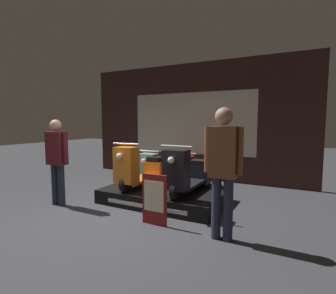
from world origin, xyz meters
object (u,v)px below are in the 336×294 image
(scooter_backrow_1, at_px, (192,174))
(person_right_browsing, at_px, (223,164))
(person_left_browsing, at_px, (57,156))
(price_sign_board, at_px, (154,199))
(scooter_display_left, at_px, (141,169))
(scooter_backrow_0, at_px, (159,171))
(scooter_display_right, at_px, (188,173))

(scooter_backrow_1, relative_size, person_right_browsing, 0.87)
(person_left_browsing, relative_size, price_sign_board, 2.06)
(scooter_display_left, xyz_separation_m, person_right_browsing, (2.01, -1.07, 0.40))
(scooter_backrow_0, bearing_deg, price_sign_board, -62.02)
(person_left_browsing, xyz_separation_m, person_right_browsing, (3.21, 0.00, 0.09))
(scooter_display_right, xyz_separation_m, person_right_browsing, (0.96, -1.07, 0.40))
(person_right_browsing, bearing_deg, scooter_display_left, 152.11)
(scooter_display_left, relative_size, person_right_browsing, 0.87)
(scooter_backrow_1, relative_size, price_sign_board, 1.95)
(person_right_browsing, xyz_separation_m, price_sign_board, (-1.07, 0.01, -0.64))
(person_left_browsing, bearing_deg, scooter_backrow_1, 50.57)
(scooter_backrow_0, bearing_deg, person_left_browsing, -112.82)
(person_left_browsing, distance_m, person_right_browsing, 3.21)
(scooter_display_right, relative_size, price_sign_board, 1.95)
(scooter_display_right, bearing_deg, scooter_backrow_1, 108.31)
(scooter_backrow_0, bearing_deg, scooter_display_left, -78.11)
(price_sign_board, bearing_deg, person_left_browsing, -179.64)
(scooter_backrow_1, bearing_deg, scooter_display_left, -118.84)
(scooter_display_left, distance_m, scooter_backrow_0, 1.24)
(person_right_browsing, distance_m, price_sign_board, 1.25)
(scooter_backrow_0, distance_m, person_right_browsing, 3.26)
(scooter_display_right, height_order, person_right_browsing, person_right_browsing)
(scooter_display_right, bearing_deg, scooter_display_left, 180.00)
(scooter_display_left, xyz_separation_m, person_left_browsing, (-1.20, -1.07, 0.31))
(scooter_display_left, height_order, person_left_browsing, person_left_browsing)
(scooter_display_right, bearing_deg, price_sign_board, -95.88)
(scooter_display_right, bearing_deg, person_right_browsing, -47.85)
(price_sign_board, bearing_deg, scooter_display_right, 84.12)
(scooter_display_left, height_order, person_right_browsing, person_right_browsing)
(person_left_browsing, distance_m, price_sign_board, 2.21)
(scooter_backrow_0, height_order, person_right_browsing, person_right_browsing)
(scooter_backrow_0, height_order, person_left_browsing, person_left_browsing)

